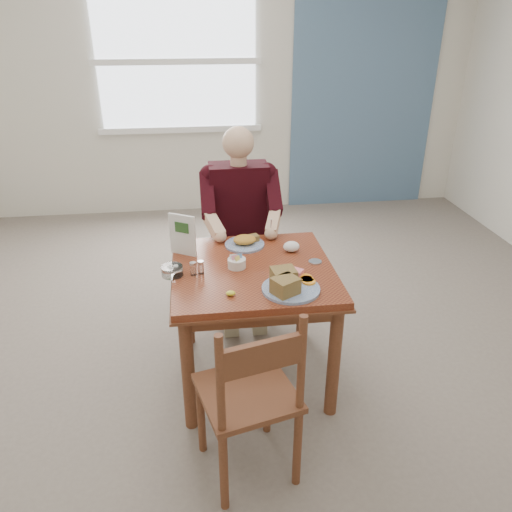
{
  "coord_description": "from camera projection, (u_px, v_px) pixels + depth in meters",
  "views": [
    {
      "loc": [
        -0.31,
        -2.48,
        2.04
      ],
      "look_at": [
        0.02,
        0.0,
        0.82
      ],
      "focal_mm": 35.0,
      "sensor_mm": 36.0,
      "label": 1
    }
  ],
  "objects": [
    {
      "name": "wall_back",
      "position": [
        217.0,
        81.0,
        5.2
      ],
      "size": [
        5.5,
        0.0,
        5.5
      ],
      "primitive_type": "plane",
      "rotation": [
        1.57,
        0.0,
        0.0
      ],
      "color": "beige",
      "rests_on": "ground"
    },
    {
      "name": "shakers",
      "position": [
        197.0,
        268.0,
        2.72
      ],
      "size": [
        0.08,
        0.05,
        0.08
      ],
      "color": "white",
      "rests_on": "table"
    },
    {
      "name": "lemon_wedge",
      "position": [
        231.0,
        293.0,
        2.53
      ],
      "size": [
        0.06,
        0.05,
        0.03
      ],
      "primitive_type": "ellipsoid",
      "rotation": [
        0.0,
        0.0,
        -0.41
      ],
      "color": "yellow",
      "rests_on": "table"
    },
    {
      "name": "napkin",
      "position": [
        291.0,
        246.0,
        2.99
      ],
      "size": [
        0.11,
        0.09,
        0.06
      ],
      "primitive_type": "ellipsoid",
      "rotation": [
        0.0,
        0.0,
        0.15
      ],
      "color": "white",
      "rests_on": "table"
    },
    {
      "name": "chair_near",
      "position": [
        251.0,
        397.0,
        2.25
      ],
      "size": [
        0.51,
        0.51,
        0.95
      ],
      "color": "brown",
      "rests_on": "ground"
    },
    {
      "name": "caddy",
      "position": [
        237.0,
        263.0,
        2.8
      ],
      "size": [
        0.12,
        0.12,
        0.08
      ],
      "color": "white",
      "rests_on": "table"
    },
    {
      "name": "accent_panel",
      "position": [
        365.0,
        79.0,
        5.37
      ],
      "size": [
        1.6,
        0.02,
        2.8
      ],
      "primitive_type": "cube",
      "color": "slate",
      "rests_on": "ground"
    },
    {
      "name": "floor",
      "position": [
        253.0,
        373.0,
        3.14
      ],
      "size": [
        6.0,
        6.0,
        0.0
      ],
      "primitive_type": "plane",
      "color": "#685D54",
      "rests_on": "ground"
    },
    {
      "name": "metal_dish",
      "position": [
        315.0,
        262.0,
        2.87
      ],
      "size": [
        0.09,
        0.09,
        0.01
      ],
      "primitive_type": "cylinder",
      "rotation": [
        0.0,
        0.0,
        -0.22
      ],
      "color": "silver",
      "rests_on": "table"
    },
    {
      "name": "near_plate",
      "position": [
        288.0,
        284.0,
        2.57
      ],
      "size": [
        0.39,
        0.39,
        0.1
      ],
      "color": "white",
      "rests_on": "table"
    },
    {
      "name": "window",
      "position": [
        177.0,
        62.0,
        5.04
      ],
      "size": [
        1.72,
        0.04,
        1.42
      ],
      "color": "white",
      "rests_on": "wall_back"
    },
    {
      "name": "far_plate",
      "position": [
        245.0,
        242.0,
        3.07
      ],
      "size": [
        0.31,
        0.31,
        0.07
      ],
      "color": "white",
      "rests_on": "table"
    },
    {
      "name": "diner",
      "position": [
        240.0,
        213.0,
        3.42
      ],
      "size": [
        0.53,
        0.56,
        1.39
      ],
      "color": "gray",
      "rests_on": "chair_far"
    },
    {
      "name": "chair_far",
      "position": [
        239.0,
        251.0,
        3.64
      ],
      "size": [
        0.42,
        0.42,
        0.95
      ],
      "color": "brown",
      "rests_on": "ground"
    },
    {
      "name": "table",
      "position": [
        253.0,
        285.0,
        2.86
      ],
      "size": [
        0.92,
        0.92,
        0.75
      ],
      "color": "brown",
      "rests_on": "ground"
    },
    {
      "name": "creamer",
      "position": [
        172.0,
        271.0,
        2.72
      ],
      "size": [
        0.14,
        0.14,
        0.05
      ],
      "color": "white",
      "rests_on": "table"
    },
    {
      "name": "menu",
      "position": [
        183.0,
        235.0,
        2.91
      ],
      "size": [
        0.15,
        0.1,
        0.25
      ],
      "color": "white",
      "rests_on": "table"
    }
  ]
}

